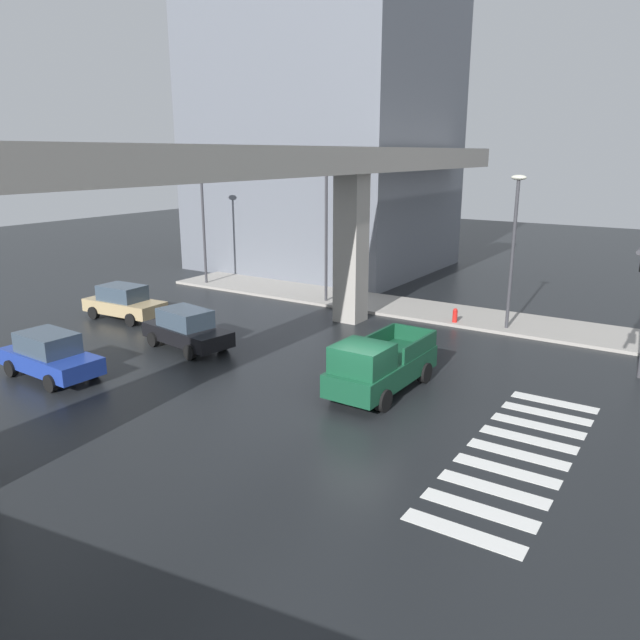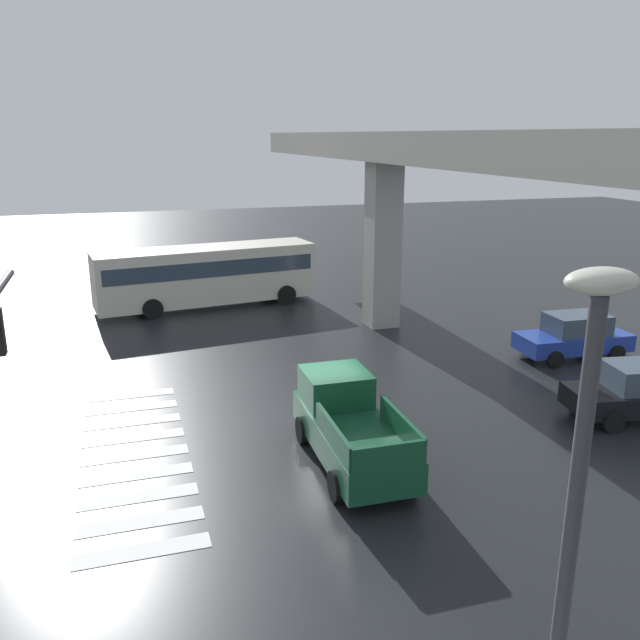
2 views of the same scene
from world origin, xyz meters
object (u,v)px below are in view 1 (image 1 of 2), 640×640
at_px(street_lamp_near_corner, 514,235).
at_px(street_lamp_far_north, 203,213).
at_px(fire_hydrant, 455,317).
at_px(pickup_truck, 379,367).
at_px(sedan_tan, 124,302).
at_px(sedan_blue, 50,355).
at_px(sedan_black, 187,329).
at_px(street_lamp_mid_block, 326,222).

bearing_deg(street_lamp_near_corner, street_lamp_far_north, 90.00).
bearing_deg(street_lamp_near_corner, fire_hydrant, 99.37).
height_order(pickup_truck, fire_hydrant, pickup_truck).
relative_size(sedan_tan, sedan_blue, 1.00).
distance_m(sedan_black, street_lamp_mid_block, 10.86).
relative_size(sedan_black, street_lamp_mid_block, 0.63).
bearing_deg(street_lamp_far_north, street_lamp_mid_block, -90.00).
distance_m(street_lamp_mid_block, street_lamp_far_north, 9.09).
bearing_deg(sedan_tan, street_lamp_far_north, 14.96).
xyz_separation_m(sedan_tan, fire_hydrant, (7.98, -14.60, -0.42)).
xyz_separation_m(sedan_tan, sedan_black, (-1.81, -6.20, 0.00)).
bearing_deg(street_lamp_near_corner, pickup_truck, 171.90).
bearing_deg(pickup_truck, street_lamp_mid_block, 40.23).
distance_m(sedan_blue, street_lamp_mid_block, 16.16).
relative_size(street_lamp_near_corner, street_lamp_far_north, 1.00).
height_order(sedan_black, street_lamp_mid_block, street_lamp_mid_block).
xyz_separation_m(sedan_blue, sedan_black, (5.35, -1.76, 0.00)).
xyz_separation_m(sedan_blue, street_lamp_near_corner, (15.55, -12.58, 3.70)).
distance_m(sedan_tan, sedan_blue, 8.43).
distance_m(pickup_truck, street_lamp_far_north, 20.87).
relative_size(sedan_blue, street_lamp_far_north, 0.60).
bearing_deg(street_lamp_mid_block, sedan_black, 176.39).
bearing_deg(street_lamp_far_north, street_lamp_near_corner, -90.00).
bearing_deg(sedan_blue, pickup_truck, -64.72).
height_order(sedan_blue, fire_hydrant, sedan_blue).
bearing_deg(sedan_black, pickup_truck, -90.63).
xyz_separation_m(pickup_truck, sedan_tan, (1.92, 15.56, -0.14)).
relative_size(sedan_black, street_lamp_far_north, 0.63).
distance_m(sedan_blue, sedan_black, 5.63).
bearing_deg(sedan_black, street_lamp_far_north, 39.64).
height_order(sedan_tan, fire_hydrant, sedan_tan).
bearing_deg(sedan_blue, sedan_tan, 31.80).
height_order(pickup_truck, street_lamp_far_north, street_lamp_far_north).
relative_size(sedan_tan, street_lamp_far_north, 0.61).
relative_size(sedan_blue, sedan_black, 0.97).
relative_size(pickup_truck, street_lamp_mid_block, 0.71).
relative_size(pickup_truck, fire_hydrant, 6.04).
bearing_deg(pickup_truck, sedan_blue, 115.28).
distance_m(sedan_tan, street_lamp_mid_block, 11.44).
distance_m(sedan_black, fire_hydrant, 12.90).
height_order(pickup_truck, street_lamp_near_corner, street_lamp_near_corner).
bearing_deg(sedan_tan, street_lamp_mid_block, -39.25).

